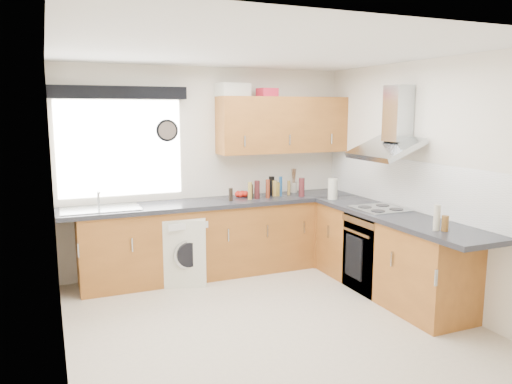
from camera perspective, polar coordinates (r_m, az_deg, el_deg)
name	(u,v)px	position (r m, az deg, el deg)	size (l,w,h in m)	color
ground_plane	(266,320)	(4.93, 1.20, -14.45)	(3.60, 3.60, 0.00)	beige
ceiling	(267,51)	(4.53, 1.31, 15.84)	(3.60, 3.60, 0.02)	white
wall_back	(208,170)	(6.24, -5.52, 2.53)	(3.60, 0.02, 2.50)	silver
wall_front	(392,237)	(3.05, 15.25, -5.03)	(3.60, 0.02, 2.50)	silver
wall_left	(56,206)	(4.18, -21.92, -1.51)	(0.02, 3.60, 2.50)	silver
wall_right	(423,181)	(5.54, 18.50, 1.22)	(0.02, 3.60, 2.50)	silver
window	(120,148)	(5.97, -15.23, 4.83)	(1.40, 0.02, 1.10)	beige
window_blind	(119,92)	(5.87, -15.38, 10.91)	(1.50, 0.18, 0.14)	black
splashback	(403,184)	(5.77, 16.44, 0.93)	(0.01, 3.00, 0.54)	white
base_cab_back	(208,240)	(6.09, -5.48, -5.50)	(3.00, 0.58, 0.86)	brown
base_cab_corner	(323,228)	(6.72, 7.72, -4.13)	(0.60, 0.60, 0.86)	brown
base_cab_right	(388,255)	(5.64, 14.83, -6.99)	(0.58, 2.10, 0.86)	brown
worktop_back	(216,203)	(6.01, -4.61, -1.24)	(3.60, 0.62, 0.05)	black
worktop_right	(398,217)	(5.41, 15.91, -2.76)	(0.62, 2.42, 0.05)	black
sink	(100,206)	(5.73, -17.35, -1.50)	(0.84, 0.46, 0.10)	#A3AAAF
oven	(379,252)	(5.75, 13.83, -6.68)	(0.56, 0.58, 0.85)	black
hob_plate	(380,209)	(5.64, 14.02, -1.87)	(0.52, 0.52, 0.01)	#A3AAAF
extractor_hood	(391,130)	(5.60, 15.20, 6.81)	(0.52, 0.78, 0.66)	#A3AAAF
upper_cabinets	(283,125)	(6.38, 3.12, 7.67)	(1.70, 0.35, 0.70)	brown
washing_machine	(183,249)	(5.91, -8.31, -6.45)	(0.53, 0.51, 0.78)	beige
wall_clock	(167,131)	(6.05, -10.09, 6.93)	(0.26, 0.26, 0.04)	black
casserole	(232,90)	(6.22, -2.75, 11.59)	(0.38, 0.28, 0.16)	beige
storage_box	(267,92)	(6.22, 1.29, 11.32)	(0.22, 0.18, 0.10)	#AA172B
utensil_pot	(294,187)	(6.62, 4.33, 0.53)	(0.09, 0.09, 0.13)	#A29784
kitchen_roll	(333,189)	(6.14, 8.76, 0.35)	(0.12, 0.12, 0.25)	beige
tomato_cluster	(242,194)	(6.27, -1.66, -0.22)	(0.15, 0.15, 0.07)	red
jar_0	(268,189)	(6.15, 1.34, 0.37)	(0.05, 0.05, 0.23)	maroon
jar_1	(281,186)	(6.31, 2.83, 0.65)	(0.04, 0.04, 0.25)	navy
jar_2	(256,192)	(6.23, 0.02, -0.04)	(0.05, 0.05, 0.12)	#194720
jar_3	(275,188)	(6.31, 2.17, 0.43)	(0.06, 0.06, 0.20)	#A58339
jar_4	(252,191)	(6.18, -0.50, 0.11)	(0.04, 0.04, 0.17)	#30251A
jar_5	(231,195)	(5.98, -2.91, -0.29)	(0.05, 0.05, 0.15)	black
jar_6	(250,191)	(6.07, -0.70, 0.15)	(0.05, 0.05, 0.21)	olive
jar_7	(278,189)	(6.32, 2.50, 0.33)	(0.07, 0.07, 0.17)	brown
jar_8	(289,188)	(6.39, 3.76, 0.48)	(0.04, 0.04, 0.19)	olive
jar_9	(272,186)	(6.35, 1.79, 0.70)	(0.07, 0.07, 0.24)	black
jar_10	(257,190)	(6.11, 0.12, 0.27)	(0.07, 0.07, 0.22)	#411718
jar_11	(302,187)	(6.28, 5.24, 0.54)	(0.07, 0.07, 0.24)	#4F1C1F
bottle_0	(437,218)	(4.79, 19.97, -2.77)	(0.06, 0.06, 0.24)	beige
bottle_1	(445,223)	(4.80, 20.80, -3.37)	(0.06, 0.06, 0.14)	brown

